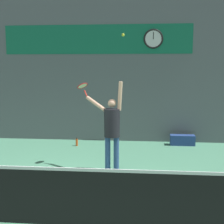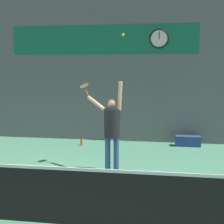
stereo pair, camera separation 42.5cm
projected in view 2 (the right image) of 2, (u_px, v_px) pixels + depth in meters
name	position (u px, v px, depth m)	size (l,w,h in m)	color
ground_plane	(60.00, 195.00, 6.17)	(18.00, 18.00, 0.00)	#4C8C6B
back_wall	(103.00, 67.00, 10.50)	(18.00, 0.10, 5.00)	slate
sponsor_banner	(103.00, 39.00, 10.31)	(6.23, 0.02, 0.95)	#146B4C
scoreboard_clock	(159.00, 39.00, 10.01)	(0.64, 0.06, 0.64)	white
court_net	(38.00, 193.00, 4.99)	(6.76, 0.07, 1.06)	#333333
tennis_player	(112.00, 126.00, 7.42)	(0.97, 0.63, 2.17)	#2D4C7F
tennis_racket	(84.00, 87.00, 7.90)	(0.37, 0.38, 0.38)	red
tennis_ball	(123.00, 35.00, 7.04)	(0.07, 0.07, 0.07)	#CCDB2D
water_bottle	(82.00, 142.00, 10.06)	(0.07, 0.07, 0.27)	#D84C19
equipment_bag	(188.00, 141.00, 9.97)	(0.78, 0.30, 0.33)	navy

